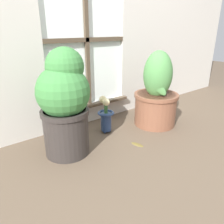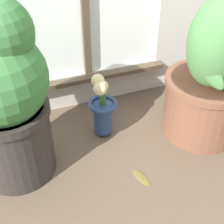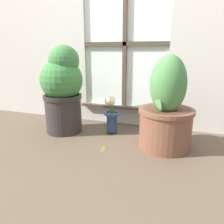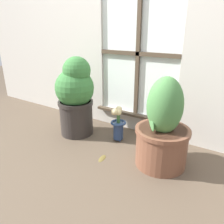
# 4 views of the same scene
# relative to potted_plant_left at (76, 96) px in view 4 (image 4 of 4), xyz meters

# --- Properties ---
(ground_plane) EXTENTS (10.00, 10.00, 0.00)m
(ground_plane) POSITION_rel_potted_plant_left_xyz_m (0.44, -0.28, -0.38)
(ground_plane) COLOR brown
(potted_plant_left) EXTENTS (0.36, 0.36, 0.75)m
(potted_plant_left) POSITION_rel_potted_plant_left_xyz_m (0.00, 0.00, 0.00)
(potted_plant_left) COLOR #2D2826
(potted_plant_left) RESTS_ON ground_plane
(potted_plant_right) EXTENTS (0.40, 0.40, 0.68)m
(potted_plant_right) POSITION_rel_potted_plant_left_xyz_m (0.88, -0.06, -0.11)
(potted_plant_right) COLOR brown
(potted_plant_right) RESTS_ON ground_plane
(flower_vase) EXTENTS (0.14, 0.14, 0.32)m
(flower_vase) POSITION_rel_potted_plant_left_xyz_m (0.41, 0.09, -0.22)
(flower_vase) COLOR navy
(flower_vase) RESTS_ON ground_plane
(fallen_leaf) EXTENTS (0.07, 0.12, 0.01)m
(fallen_leaf) POSITION_rel_potted_plant_left_xyz_m (0.47, -0.24, -0.38)
(fallen_leaf) COLOR brown
(fallen_leaf) RESTS_ON ground_plane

